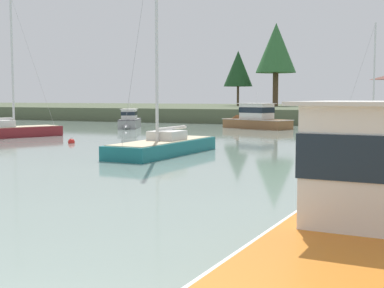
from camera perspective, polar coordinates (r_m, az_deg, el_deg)
sailboat_maroon at (r=45.05m, az=-19.27°, el=0.99°), size 5.62×9.09×11.86m
sailboat_cream at (r=46.13m, az=19.28°, el=1.02°), size 6.85×6.18×9.66m
cruiser_wood at (r=55.75m, az=6.35°, el=2.35°), size 8.66×5.46×4.67m
sailboat_teal at (r=30.01m, az=-3.05°, el=-0.61°), size 2.96×8.65×13.65m
cruiser_grey at (r=56.05m, az=-6.71°, el=2.21°), size 4.25×6.81×3.62m
mooring_buoy_green at (r=56.68m, az=-17.35°, el=1.62°), size 0.38×0.38×0.43m
mooring_buoy_red at (r=38.21m, az=-12.73°, el=0.21°), size 0.47×0.47×0.52m
shore_tree_right_mid at (r=90.06m, az=4.94°, el=8.01°), size 4.82×4.82×9.13m
shore_tree_center_right at (r=88.06m, az=8.95°, el=10.03°), size 6.47×6.47×13.28m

